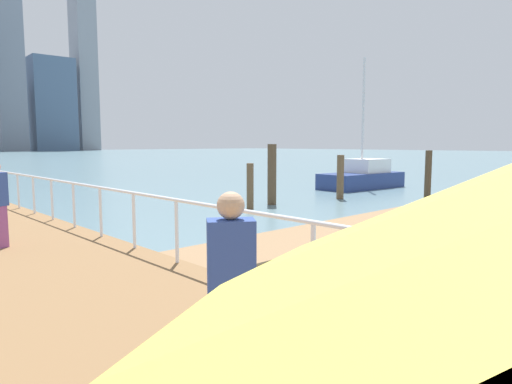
# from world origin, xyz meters

# --- Properties ---
(ground_plane) EXTENTS (300.00, 300.00, 0.00)m
(ground_plane) POSITION_xyz_m (0.00, 20.00, 0.00)
(ground_plane) COLOR slate
(floating_dock) EXTENTS (14.48, 2.00, 0.18)m
(floating_dock) POSITION_xyz_m (3.74, 8.97, 0.09)
(floating_dock) COLOR #93704C
(floating_dock) RESTS_ON ground_plane
(boardwalk_railing) EXTENTS (0.06, 24.67, 1.08)m
(boardwalk_railing) POSITION_xyz_m (-3.15, 9.07, 1.22)
(boardwalk_railing) COLOR white
(boardwalk_railing) RESTS_ON boardwalk
(dock_piling_0) EXTENTS (0.31, 0.31, 1.89)m
(dock_piling_0) POSITION_xyz_m (8.56, 13.58, 0.94)
(dock_piling_0) COLOR brown
(dock_piling_0) RESTS_ON ground_plane
(dock_piling_2) EXTENTS (0.27, 0.27, 2.10)m
(dock_piling_2) POSITION_xyz_m (10.60, 10.67, 1.05)
(dock_piling_2) COLOR #473826
(dock_piling_2) RESTS_ON ground_plane
(dock_piling_3) EXTENTS (0.25, 0.25, 1.67)m
(dock_piling_3) POSITION_xyz_m (3.71, 14.02, 0.83)
(dock_piling_3) COLOR brown
(dock_piling_3) RESTS_ON ground_plane
(dock_piling_4) EXTENTS (0.35, 0.35, 2.35)m
(dock_piling_4) POSITION_xyz_m (5.16, 14.35, 1.18)
(dock_piling_4) COLOR brown
(dock_piling_4) RESTS_ON ground_plane
(moored_boat_2) EXTENTS (5.14, 2.34, 6.82)m
(moored_boat_2) POSITION_xyz_m (13.37, 15.61, 0.61)
(moored_boat_2) COLOR navy
(moored_boat_2) RESTS_ON ground_plane
(pedestrian_1) EXTENTS (0.42, 0.39, 1.62)m
(pedestrian_1) POSITION_xyz_m (-5.05, 4.69, 1.23)
(pedestrian_1) COLOR #994C8C
(pedestrian_1) RESTS_ON boardwalk
(skyline_tower_5) EXTENTS (8.77, 9.82, 87.03)m
(skyline_tower_5) POSITION_xyz_m (33.86, 158.27, 43.51)
(skyline_tower_5) COLOR gray
(skyline_tower_5) RESTS_ON ground_plane
(skyline_tower_6) EXTENTS (13.77, 10.83, 30.55)m
(skyline_tower_6) POSITION_xyz_m (47.48, 159.48, 15.28)
(skyline_tower_6) COLOR slate
(skyline_tower_6) RESTS_ON ground_plane
(skyline_tower_7) EXTENTS (7.19, 10.42, 65.52)m
(skyline_tower_7) POSITION_xyz_m (60.41, 163.39, 32.76)
(skyline_tower_7) COLOR #8C939E
(skyline_tower_7) RESTS_ON ground_plane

